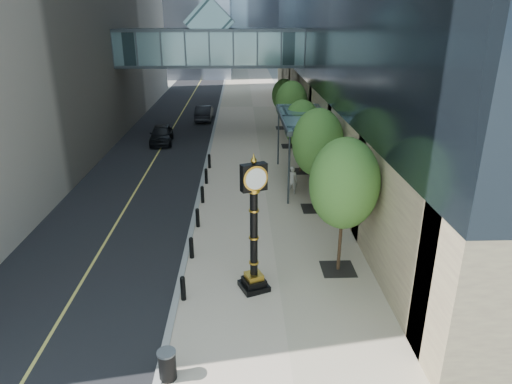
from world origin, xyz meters
TOP-DOWN VIEW (x-y plane):
  - ground at (0.00, 0.00)m, footprint 320.00×320.00m
  - road at (-7.00, 40.00)m, footprint 8.00×180.00m
  - sidewalk at (1.00, 40.00)m, footprint 8.00×180.00m
  - curb at (-3.00, 40.00)m, footprint 0.25×180.00m
  - skywalk at (-3.00, 28.00)m, footprint 17.00×4.20m
  - entrance_canopy at (3.48, 14.00)m, footprint 3.00×8.00m
  - bollard_row at (-2.70, 9.00)m, footprint 0.20×16.20m
  - street_trees at (3.60, 14.17)m, footprint 2.79×28.53m
  - street_clock at (-0.01, 1.67)m, footprint 1.32×1.32m
  - trash_bin at (-2.70, -3.01)m, footprint 0.60×0.60m
  - pedestrian at (2.59, 11.89)m, footprint 0.69×0.52m
  - car_near at (-7.16, 24.07)m, footprint 2.13×4.59m
  - car_far at (-4.20, 32.99)m, footprint 1.66×4.61m

SIDE VIEW (x-z plane):
  - ground at x=0.00m, z-range 0.00..0.00m
  - road at x=-7.00m, z-range 0.00..0.02m
  - sidewalk at x=1.00m, z-range 0.00..0.06m
  - curb at x=-3.00m, z-range 0.00..0.07m
  - bollard_row at x=-2.70m, z-range 0.06..0.96m
  - trash_bin at x=-2.70m, z-range 0.06..0.96m
  - car_far at x=-4.20m, z-range 0.02..1.53m
  - car_near at x=-7.16m, z-range 0.02..1.54m
  - pedestrian at x=2.59m, z-range 0.06..1.78m
  - street_clock at x=-0.01m, z-range -0.30..5.09m
  - street_trees at x=3.60m, z-range 0.79..6.53m
  - entrance_canopy at x=3.48m, z-range 2.00..6.38m
  - skywalk at x=-3.00m, z-range 4.81..10.61m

